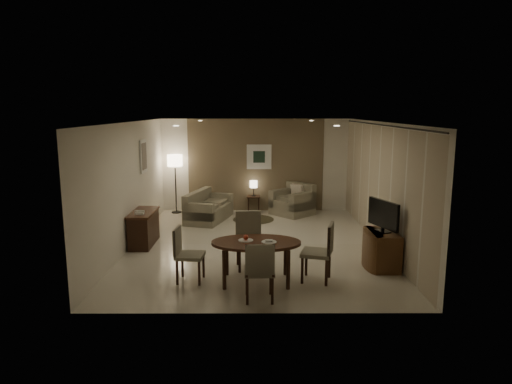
{
  "coord_description": "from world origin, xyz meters",
  "views": [
    {
      "loc": [
        -0.03,
        -9.8,
        2.97
      ],
      "look_at": [
        0.0,
        0.2,
        1.15
      ],
      "focal_mm": 32.0,
      "sensor_mm": 36.0,
      "label": 1
    }
  ],
  "objects_px": {
    "chair_far": "(250,241)",
    "side_table": "(254,204)",
    "floor_lamp": "(176,184)",
    "chair_right": "(316,252)",
    "armchair": "(292,199)",
    "dining_table": "(256,262)",
    "chair_left": "(190,255)",
    "chair_near": "(259,270)",
    "tv_cabinet": "(383,249)",
    "console_desk": "(144,228)",
    "sofa": "(209,206)"
  },
  "relations": [
    {
      "from": "console_desk",
      "to": "tv_cabinet",
      "type": "bearing_deg",
      "value": -17.05
    },
    {
      "from": "dining_table",
      "to": "chair_near",
      "type": "relative_size",
      "value": 1.6
    },
    {
      "from": "chair_far",
      "to": "console_desk",
      "type": "bearing_deg",
      "value": 139.98
    },
    {
      "from": "tv_cabinet",
      "to": "armchair",
      "type": "xyz_separation_m",
      "value": [
        -1.36,
        4.41,
        0.09
      ]
    },
    {
      "from": "console_desk",
      "to": "side_table",
      "type": "height_order",
      "value": "console_desk"
    },
    {
      "from": "dining_table",
      "to": "chair_left",
      "type": "bearing_deg",
      "value": 178.24
    },
    {
      "from": "armchair",
      "to": "floor_lamp",
      "type": "bearing_deg",
      "value": -136.96
    },
    {
      "from": "chair_near",
      "to": "chair_left",
      "type": "xyz_separation_m",
      "value": [
        -1.19,
        0.79,
        -0.0
      ]
    },
    {
      "from": "console_desk",
      "to": "sofa",
      "type": "relative_size",
      "value": 0.72
    },
    {
      "from": "floor_lamp",
      "to": "dining_table",
      "type": "bearing_deg",
      "value": -66.89
    },
    {
      "from": "console_desk",
      "to": "chair_left",
      "type": "xyz_separation_m",
      "value": [
        1.34,
        -2.2,
        0.1
      ]
    },
    {
      "from": "console_desk",
      "to": "chair_far",
      "type": "relative_size",
      "value": 1.14
    },
    {
      "from": "tv_cabinet",
      "to": "chair_near",
      "type": "relative_size",
      "value": 0.93
    },
    {
      "from": "armchair",
      "to": "side_table",
      "type": "bearing_deg",
      "value": -149.7
    },
    {
      "from": "tv_cabinet",
      "to": "sofa",
      "type": "bearing_deg",
      "value": 134.33
    },
    {
      "from": "tv_cabinet",
      "to": "floor_lamp",
      "type": "height_order",
      "value": "floor_lamp"
    },
    {
      "from": "chair_left",
      "to": "side_table",
      "type": "relative_size",
      "value": 2.01
    },
    {
      "from": "dining_table",
      "to": "sofa",
      "type": "relative_size",
      "value": 0.93
    },
    {
      "from": "dining_table",
      "to": "chair_right",
      "type": "xyz_separation_m",
      "value": [
        1.05,
        0.06,
        0.15
      ]
    },
    {
      "from": "chair_right",
      "to": "chair_left",
      "type": "bearing_deg",
      "value": -73.54
    },
    {
      "from": "chair_near",
      "to": "armchair",
      "type": "distance_m",
      "value": 5.99
    },
    {
      "from": "dining_table",
      "to": "chair_far",
      "type": "xyz_separation_m",
      "value": [
        -0.12,
        0.7,
        0.17
      ]
    },
    {
      "from": "chair_near",
      "to": "chair_right",
      "type": "relative_size",
      "value": 0.93
    },
    {
      "from": "chair_near",
      "to": "floor_lamp",
      "type": "height_order",
      "value": "floor_lamp"
    },
    {
      "from": "chair_near",
      "to": "chair_far",
      "type": "relative_size",
      "value": 0.91
    },
    {
      "from": "side_table",
      "to": "floor_lamp",
      "type": "bearing_deg",
      "value": -177.87
    },
    {
      "from": "chair_left",
      "to": "armchair",
      "type": "distance_m",
      "value": 5.56
    },
    {
      "from": "chair_right",
      "to": "chair_near",
      "type": "bearing_deg",
      "value": -35.11
    },
    {
      "from": "chair_near",
      "to": "chair_right",
      "type": "xyz_separation_m",
      "value": [
        1.0,
        0.81,
        0.04
      ]
    },
    {
      "from": "chair_near",
      "to": "armchair",
      "type": "height_order",
      "value": "chair_near"
    },
    {
      "from": "sofa",
      "to": "floor_lamp",
      "type": "bearing_deg",
      "value": 64.62
    },
    {
      "from": "console_desk",
      "to": "armchair",
      "type": "xyz_separation_m",
      "value": [
        3.53,
        2.91,
        0.06
      ]
    },
    {
      "from": "console_desk",
      "to": "dining_table",
      "type": "height_order",
      "value": "console_desk"
    },
    {
      "from": "chair_left",
      "to": "chair_right",
      "type": "distance_m",
      "value": 2.2
    },
    {
      "from": "tv_cabinet",
      "to": "dining_table",
      "type": "distance_m",
      "value": 2.52
    },
    {
      "from": "dining_table",
      "to": "sofa",
      "type": "xyz_separation_m",
      "value": [
        -1.26,
        4.49,
        0.03
      ]
    },
    {
      "from": "dining_table",
      "to": "armchair",
      "type": "relative_size",
      "value": 1.57
    },
    {
      "from": "dining_table",
      "to": "chair_left",
      "type": "distance_m",
      "value": 1.15
    },
    {
      "from": "sofa",
      "to": "floor_lamp",
      "type": "distance_m",
      "value": 1.46
    },
    {
      "from": "floor_lamp",
      "to": "armchair",
      "type": "bearing_deg",
      "value": -4.36
    },
    {
      "from": "tv_cabinet",
      "to": "chair_left",
      "type": "xyz_separation_m",
      "value": [
        -3.55,
        -0.7,
        0.13
      ]
    },
    {
      "from": "chair_left",
      "to": "chair_right",
      "type": "relative_size",
      "value": 0.92
    },
    {
      "from": "dining_table",
      "to": "armchair",
      "type": "height_order",
      "value": "armchair"
    },
    {
      "from": "chair_right",
      "to": "armchair",
      "type": "bearing_deg",
      "value": -164.03
    },
    {
      "from": "chair_far",
      "to": "side_table",
      "type": "height_order",
      "value": "chair_far"
    },
    {
      "from": "floor_lamp",
      "to": "side_table",
      "type": "bearing_deg",
      "value": 2.13
    },
    {
      "from": "tv_cabinet",
      "to": "chair_far",
      "type": "distance_m",
      "value": 2.53
    },
    {
      "from": "chair_near",
      "to": "armchair",
      "type": "relative_size",
      "value": 0.98
    },
    {
      "from": "dining_table",
      "to": "chair_left",
      "type": "relative_size",
      "value": 1.62
    },
    {
      "from": "console_desk",
      "to": "chair_left",
      "type": "bearing_deg",
      "value": -58.72
    }
  ]
}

